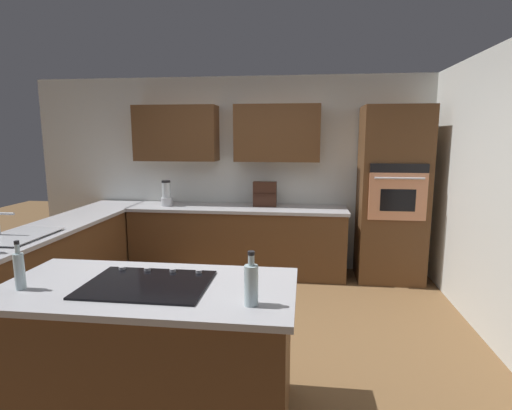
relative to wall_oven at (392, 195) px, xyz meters
The scene contains 16 objects.
ground_plane 2.75m from the wall_oven, 42.84° to the left, with size 14.00×14.00×0.00m, color brown.
wall_back 1.98m from the wall_oven, ahead, with size 6.00×0.44×2.60m.
wall_left 1.55m from the wall_oven, 112.97° to the left, with size 0.10×4.00×2.60m, color silver.
lower_cabinets_back 2.06m from the wall_oven, ahead, with size 2.80×0.60×0.86m, color brown.
countertop_back 1.96m from the wall_oven, ahead, with size 2.84×0.64×0.04m, color #B2B2B7.
lower_cabinets_side 3.91m from the wall_oven, 17.62° to the left, with size 0.60×2.90×0.86m, color brown.
countertop_side 3.86m from the wall_oven, 17.62° to the left, with size 0.64×2.94×0.04m, color #B2B2B7.
island_base 3.56m from the wall_oven, 54.17° to the left, with size 1.77×0.81×0.86m, color brown.
island_top 3.50m from the wall_oven, 54.17° to the left, with size 1.85×0.89×0.04m, color #B2B2B7.
wall_oven is the anchor object (origin of this frame).
sink_unit 4.11m from the wall_oven, 26.43° to the left, with size 0.46×0.70×0.23m.
cooktop 3.49m from the wall_oven, 54.11° to the left, with size 0.76×0.56×0.03m.
blender 2.90m from the wall_oven, ahead, with size 0.15×0.15×0.34m.
spice_rack 1.60m from the wall_oven, ahead, with size 0.31×0.11×0.33m.
oil_bottle 4.08m from the wall_oven, 47.05° to the left, with size 0.06×0.06×0.30m.
second_bottle 3.34m from the wall_oven, 65.92° to the left, with size 0.08×0.08×0.31m.
Camera 1 is at (-0.77, 3.39, 1.82)m, focal length 28.16 mm.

